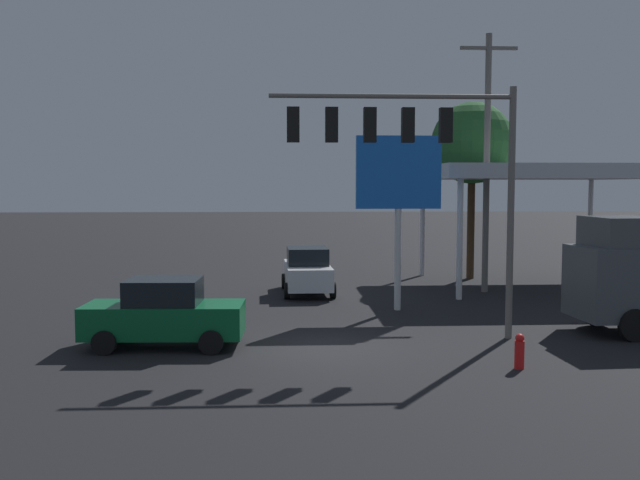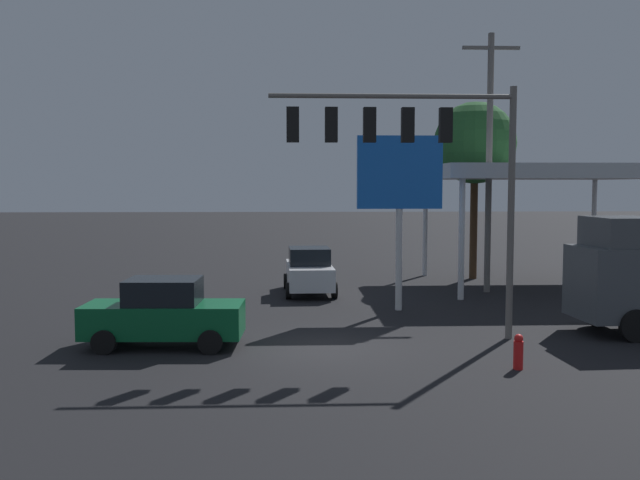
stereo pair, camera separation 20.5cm
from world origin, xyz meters
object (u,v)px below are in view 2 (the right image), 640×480
sedan_far (309,271)px  fire_hydrant (518,352)px  sedan_waiting (164,313)px  traffic_signal_assembly (411,146)px  price_sign (400,180)px  street_tree (475,144)px  utility_pole (489,157)px

sedan_far → fire_hydrant: (-4.80, 12.56, -0.51)m
sedan_waiting → fire_hydrant: size_ratio=5.08×
traffic_signal_assembly → sedan_far: (2.68, -9.05, -4.72)m
price_sign → sedan_far: bearing=-52.9°
street_tree → fire_hydrant: (3.28, 16.92, -6.07)m
price_sign → fire_hydrant: size_ratio=7.16×
utility_pole → price_sign: (4.42, 4.17, -0.98)m
utility_pole → sedan_far: (7.55, 0.04, -4.74)m
traffic_signal_assembly → sedan_waiting: traffic_signal_assembly is taller
price_sign → street_tree: 9.99m
sedan_far → utility_pole: bearing=88.3°
utility_pole → sedan_waiting: 16.10m
utility_pole → fire_hydrant: bearing=77.7°
street_tree → traffic_signal_assembly: bearing=68.1°
street_tree → fire_hydrant: street_tree is taller
sedan_far → traffic_signal_assembly: bearing=14.6°
traffic_signal_assembly → sedan_far: traffic_signal_assembly is taller
utility_pole → sedan_waiting: size_ratio=2.42×
sedan_far → price_sign: bearing=35.2°
sedan_waiting → sedan_far: bearing=-111.9°
price_sign → sedan_waiting: size_ratio=1.41×
traffic_signal_assembly → fire_hydrant: traffic_signal_assembly is taller
traffic_signal_assembly → price_sign: traffic_signal_assembly is taller
price_sign → street_tree: (-4.95, -8.49, 1.80)m
traffic_signal_assembly → street_tree: size_ratio=0.87×
sedan_far → street_tree: street_tree is taller
traffic_signal_assembly → price_sign: bearing=-95.2°
price_sign → sedan_waiting: (7.49, 5.56, -3.76)m
sedan_far → fire_hydrant: bearing=19.0°
street_tree → price_sign: bearing=59.8°
utility_pole → price_sign: size_ratio=1.72×
price_sign → sedan_waiting: 10.06m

